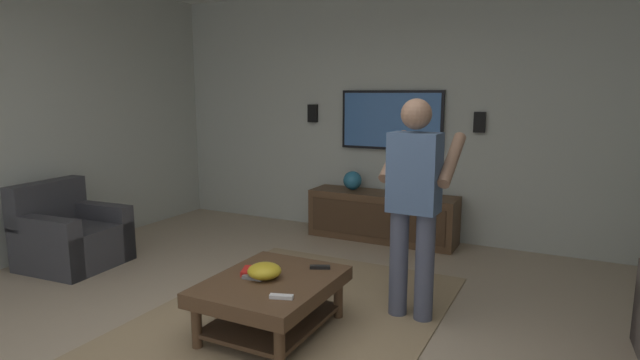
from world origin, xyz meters
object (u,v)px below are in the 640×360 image
object	(u,v)px
coffee_table	(272,293)
vase_round	(353,180)
wall_speaker_left	(480,122)
armchair	(70,238)
book	(258,271)
wall_speaker_right	(313,113)
tv	(391,120)
person_standing	(414,196)
remote_grey	(253,278)
bowl	(264,271)
media_console	(382,217)
remote_black	(320,267)
remote_white	(281,297)

from	to	relation	value
coffee_table	vase_round	size ratio (longest dim) A/B	4.55
wall_speaker_left	armchair	bearing A→B (deg)	125.83
book	wall_speaker_right	xyz separation A→B (m)	(2.74, 1.00, 1.01)
armchair	book	bearing A→B (deg)	-10.89
armchair	tv	distance (m)	3.62
wall_speaker_left	person_standing	bearing A→B (deg)	177.64
person_standing	wall_speaker_left	xyz separation A→B (m)	(2.08, -0.09, 0.44)
wall_speaker_right	book	bearing A→B (deg)	-159.99
remote_grey	bowl	bearing A→B (deg)	-142.10
coffee_table	bowl	size ratio (longest dim) A/B	4.21
media_console	vase_round	size ratio (longest dim) A/B	7.73
tv	remote_black	world-z (taller)	tv
media_console	wall_speaker_right	distance (m)	1.57
person_standing	wall_speaker_right	world-z (taller)	person_standing
tv	person_standing	distance (m)	2.30
remote_black	wall_speaker_right	xyz separation A→B (m)	(2.44, 1.35, 1.02)
remote_grey	wall_speaker_right	world-z (taller)	wall_speaker_right
vase_round	wall_speaker_right	bearing A→B (deg)	71.95
bowl	book	bearing A→B (deg)	60.08
remote_grey	book	xyz separation A→B (m)	(0.11, 0.03, 0.01)
armchair	wall_speaker_right	distance (m)	3.06
book	vase_round	size ratio (longest dim) A/B	1.00
book	vase_round	bearing A→B (deg)	75.41
tv	book	bearing A→B (deg)	-0.71
bowl	wall_speaker_left	world-z (taller)	wall_speaker_left
coffee_table	remote_white	size ratio (longest dim) A/B	6.67
coffee_table	book	bearing A→B (deg)	73.57
coffee_table	remote_black	xyz separation A→B (m)	(0.34, -0.21, 0.12)
media_console	tv	xyz separation A→B (m)	(0.24, -0.00, 1.09)
person_standing	remote_white	world-z (taller)	person_standing
media_console	vase_round	world-z (taller)	vase_round
tv	remote_white	world-z (taller)	tv
armchair	media_console	bearing A→B (deg)	38.05
remote_grey	wall_speaker_left	xyz separation A→B (m)	(2.85, -0.99, 0.96)
media_console	vase_round	distance (m)	0.55
remote_black	wall_speaker_left	distance (m)	2.71
vase_round	media_console	bearing A→B (deg)	-96.60
media_console	book	world-z (taller)	media_console
armchair	vase_round	xyz separation A→B (m)	(2.26, -2.03, 0.38)
remote_white	remote_black	distance (m)	0.60
person_standing	remote_white	distance (m)	1.23
bowl	remote_grey	xyz separation A→B (m)	(-0.06, 0.06, -0.04)
remote_grey	remote_white	bearing A→B (deg)	145.19
bowl	remote_white	bearing A→B (deg)	-130.76
bowl	remote_grey	world-z (taller)	bowl
book	wall_speaker_right	bearing A→B (deg)	87.35
tv	remote_grey	distance (m)	3.00
vase_round	remote_white	bearing A→B (deg)	-165.41
bowl	tv	bearing A→B (deg)	1.17
coffee_table	wall_speaker_right	xyz separation A→B (m)	(2.78, 1.14, 1.13)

